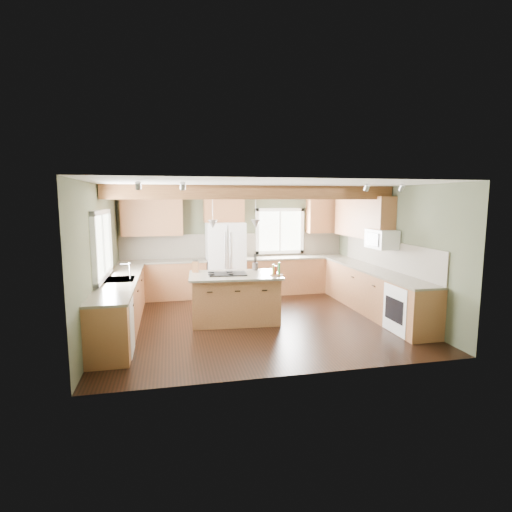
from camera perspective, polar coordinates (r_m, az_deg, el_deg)
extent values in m
plane|color=black|center=(7.86, 0.04, -9.23)|extent=(5.60, 5.60, 0.00)
plane|color=silver|center=(7.52, 0.04, 10.07)|extent=(5.60, 5.60, 0.00)
plane|color=#494E37|center=(10.02, -3.00, 2.07)|extent=(5.60, 0.00, 5.60)
plane|color=#494E37|center=(7.51, -21.33, -0.42)|extent=(0.00, 5.00, 5.00)
plane|color=#494E37|center=(8.62, 18.55, 0.72)|extent=(0.00, 5.00, 5.00)
cube|color=#512B17|center=(7.61, -0.12, 9.06)|extent=(5.55, 0.26, 0.26)
cube|color=#512B17|center=(9.87, -2.96, 9.19)|extent=(5.55, 0.20, 0.10)
cube|color=brown|center=(10.02, -2.98, 1.55)|extent=(5.58, 0.03, 0.58)
cube|color=brown|center=(8.66, 18.27, 0.17)|extent=(0.03, 3.70, 0.58)
cube|color=brown|center=(9.73, -13.16, -3.43)|extent=(2.02, 0.60, 0.88)
cube|color=#4D4638|center=(9.65, -13.24, -0.75)|extent=(2.06, 0.64, 0.04)
cube|color=brown|center=(10.20, 5.61, -2.73)|extent=(2.62, 0.60, 0.88)
cube|color=#4D4638|center=(10.13, 5.64, -0.17)|extent=(2.66, 0.64, 0.04)
cube|color=brown|center=(7.68, -18.73, -6.66)|extent=(0.60, 3.70, 0.88)
cube|color=#4D4638|center=(7.58, -18.88, -3.29)|extent=(0.64, 3.74, 0.04)
cube|color=brown|center=(8.66, 16.42, -4.94)|extent=(0.60, 3.70, 0.88)
cube|color=#4D4638|center=(8.57, 16.54, -1.94)|extent=(0.64, 3.74, 0.04)
cube|color=brown|center=(9.68, -14.62, 5.48)|extent=(1.40, 0.35, 0.90)
cube|color=brown|center=(9.75, -4.62, 6.90)|extent=(0.96, 0.35, 0.70)
cube|color=brown|center=(9.27, 14.95, 5.37)|extent=(0.35, 2.20, 0.90)
cube|color=brown|center=(10.43, 9.77, 5.78)|extent=(0.90, 0.35, 0.90)
cube|color=white|center=(7.53, -21.22, 1.52)|extent=(0.04, 1.60, 1.05)
cube|color=white|center=(10.23, 3.39, 3.59)|extent=(1.10, 0.04, 1.00)
cube|color=#262628|center=(7.58, -18.88, -3.26)|extent=(0.50, 0.65, 0.03)
cylinder|color=#B2B2B7|center=(7.53, -17.57, -2.14)|extent=(0.02, 0.02, 0.28)
cube|color=white|center=(6.44, -19.93, -9.61)|extent=(0.60, 0.60, 0.84)
cube|color=white|center=(7.57, 21.08, -7.06)|extent=(0.60, 0.72, 0.84)
cube|color=white|center=(8.44, 17.51, 2.33)|extent=(0.40, 0.70, 0.38)
cone|color=#B2B2B7|center=(7.52, -6.19, 4.53)|extent=(0.18, 0.18, 0.16)
cone|color=#B2B2B7|center=(7.60, -0.04, 4.61)|extent=(0.18, 0.18, 0.16)
cube|color=white|center=(9.65, -4.38, -0.56)|extent=(0.90, 0.74, 1.80)
cube|color=olive|center=(7.77, -3.02, -6.09)|extent=(1.69, 1.11, 0.88)
cube|color=#4D4638|center=(7.67, -3.05, -2.75)|extent=(1.81, 1.22, 0.04)
cube|color=black|center=(7.65, -4.06, -2.55)|extent=(0.74, 0.52, 0.02)
cube|color=brown|center=(7.93, -8.64, -1.56)|extent=(0.14, 0.12, 0.21)
cylinder|color=#49423A|center=(8.10, -0.11, -1.48)|extent=(0.12, 0.12, 0.15)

